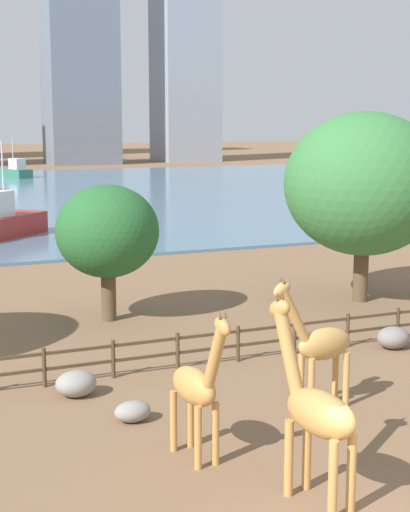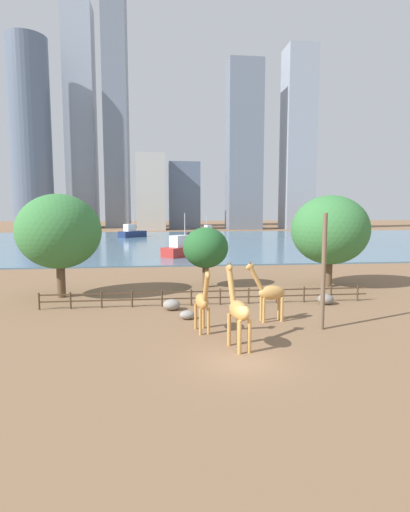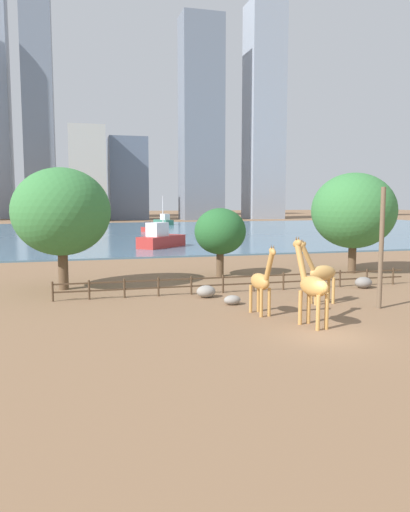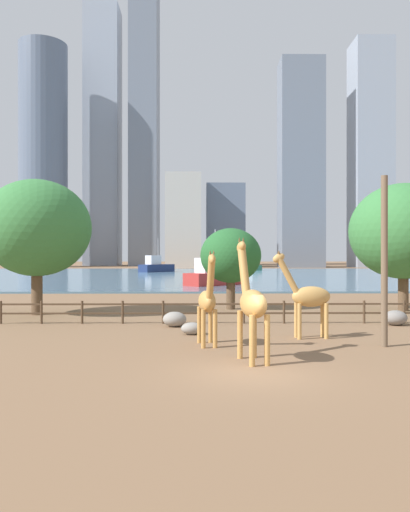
{
  "view_description": "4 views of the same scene",
  "coord_description": "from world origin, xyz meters",
  "views": [
    {
      "loc": [
        -8.56,
        -12.26,
        8.48
      ],
      "look_at": [
        2.67,
        13.97,
        3.53
      ],
      "focal_mm": 55.0,
      "sensor_mm": 36.0,
      "label": 1
    },
    {
      "loc": [
        -4.04,
        -18.68,
        7.43
      ],
      "look_at": [
        -0.02,
        15.28,
        3.54
      ],
      "focal_mm": 28.0,
      "sensor_mm": 36.0,
      "label": 2
    },
    {
      "loc": [
        -11.73,
        -21.13,
        6.53
      ],
      "look_at": [
        -1.28,
        17.69,
        2.0
      ],
      "focal_mm": 35.0,
      "sensor_mm": 36.0,
      "label": 3
    },
    {
      "loc": [
        -1.76,
        -16.38,
        3.91
      ],
      "look_at": [
        -1.26,
        23.94,
        3.82
      ],
      "focal_mm": 35.0,
      "sensor_mm": 36.0,
      "label": 4
    }
  ],
  "objects": [
    {
      "name": "ground_plane",
      "position": [
        0.0,
        80.0,
        0.0
      ],
      "size": [
        400.0,
        400.0,
        0.0
      ],
      "primitive_type": "plane",
      "color": "brown"
    },
    {
      "name": "harbor_water",
      "position": [
        0.0,
        77.0,
        0.1
      ],
      "size": [
        180.0,
        86.0,
        0.2
      ],
      "primitive_type": "cube",
      "color": "slate",
      "rests_on": "ground"
    },
    {
      "name": "giraffe_tall",
      "position": [
        -1.39,
        5.0,
        1.92
      ],
      "size": [
        0.95,
        2.61,
        4.11
      ],
      "rotation": [
        0.0,
        0.0,
        4.85
      ],
      "color": "#C18C47",
      "rests_on": "ground"
    },
    {
      "name": "giraffe_companion",
      "position": [
        3.35,
        6.92,
        1.96
      ],
      "size": [
        2.88,
        0.92,
        4.14
      ],
      "rotation": [
        0.0,
        0.0,
        3.24
      ],
      "color": "tan",
      "rests_on": "ground"
    },
    {
      "name": "giraffe_young",
      "position": [
        0.19,
        1.93,
        2.14
      ],
      "size": [
        1.22,
        2.84,
        4.62
      ],
      "rotation": [
        0.0,
        0.0,
        1.8
      ],
      "color": "#C18C47",
      "rests_on": "ground"
    },
    {
      "name": "utility_pole",
      "position": [
        6.15,
        4.75,
        3.65
      ],
      "size": [
        0.28,
        0.28,
        7.3
      ],
      "primitive_type": "cylinder",
      "color": "brown",
      "rests_on": "ground"
    },
    {
      "name": "boulder_near_fence",
      "position": [
        -3.08,
        10.74,
        0.41
      ],
      "size": [
        1.29,
        1.09,
        0.82
      ],
      "primitive_type": "ellipsoid",
      "color": "gray",
      "rests_on": "ground"
    },
    {
      "name": "boulder_by_pole",
      "position": [
        -2.1,
        8.07,
        0.3
      ],
      "size": [
        1.06,
        0.8,
        0.6
      ],
      "primitive_type": "ellipsoid",
      "color": "gray",
      "rests_on": "ground"
    },
    {
      "name": "boulder_small",
      "position": [
        9.17,
        11.15,
        0.42
      ],
      "size": [
        1.28,
        1.11,
        0.83
      ],
      "primitive_type": "ellipsoid",
      "color": "gray",
      "rests_on": "ground"
    },
    {
      "name": "enclosure_fence",
      "position": [
        -0.15,
        12.0,
        0.76
      ],
      "size": [
        26.12,
        0.14,
        1.3
      ],
      "color": "#4C3826",
      "rests_on": "ground"
    },
    {
      "name": "tree_left_large",
      "position": [
        0.54,
        19.48,
        3.84
      ],
      "size": [
        4.39,
        4.39,
        5.84
      ],
      "color": "brown",
      "rests_on": "ground"
    },
    {
      "name": "tree_center_broad",
      "position": [
        12.54,
        18.28,
        5.56
      ],
      "size": [
        7.42,
        7.42,
        8.92
      ],
      "color": "brown",
      "rests_on": "ground"
    },
    {
      "name": "tree_right_tall",
      "position": [
        -12.37,
        16.36,
        5.66
      ],
      "size": [
        7.04,
        7.04,
        8.85
      ],
      "color": "brown",
      "rests_on": "ground"
    },
    {
      "name": "boat_ferry",
      "position": [
        11.18,
        104.64,
        1.16
      ],
      "size": [
        4.39,
        6.79,
        5.75
      ],
      "rotation": [
        0.0,
        0.0,
        1.93
      ],
      "color": "#337259",
      "rests_on": "harbor_water"
    },
    {
      "name": "boat_sailboat",
      "position": [
        -0.16,
        44.79,
        1.34
      ],
      "size": [
        7.36,
        7.3,
        6.86
      ],
      "rotation": [
        0.0,
        0.0,
        0.78
      ],
      "color": "#B22D28",
      "rests_on": "harbor_water"
    },
    {
      "name": "boat_tug",
      "position": [
        3.38,
        76.93,
        0.89
      ],
      "size": [
        3.27,
        4.92,
        2.04
      ],
      "rotation": [
        0.0,
        0.0,
        5.09
      ],
      "color": "#B22D28",
      "rests_on": "harbor_water"
    },
    {
      "name": "boat_barge",
      "position": [
        -11.15,
        92.69,
        1.43
      ],
      "size": [
        7.67,
        8.09,
        7.38
      ],
      "rotation": [
        0.0,
        0.0,
        0.84
      ],
      "color": "navy",
      "rests_on": "harbor_water"
    },
    {
      "name": "skyline_tower_needle",
      "position": [
        -37.41,
        169.07,
        47.79
      ],
      "size": [
        12.52,
        11.82,
        95.57
      ],
      "primitive_type": "cube",
      "color": "#939EAD",
      "rests_on": "ground"
    },
    {
      "name": "skyline_block_central",
      "position": [
        53.35,
        142.93,
        36.12
      ],
      "size": [
        11.9,
        11.65,
        72.23
      ],
      "primitive_type": "cube",
      "color": "#939EAD",
      "rests_on": "ground"
    },
    {
      "name": "skyline_tower_glass",
      "position": [
        6.84,
        146.85,
        13.39
      ],
      "size": [
        12.33,
        12.22,
        26.78
      ],
      "primitive_type": "cube",
      "color": "slate",
      "rests_on": "ground"
    },
    {
      "name": "skyline_block_left",
      "position": [
        -6.46,
        139.15,
        14.44
      ],
      "size": [
        10.86,
        13.28,
        28.88
      ],
      "primitive_type": "cube",
      "color": "#B7B2A8",
      "rests_on": "ground"
    },
    {
      "name": "skyline_block_right",
      "position": [
        -21.25,
        162.69,
        50.16
      ],
      "size": [
        9.85,
        14.74,
        100.32
      ],
      "primitive_type": "cube",
      "color": "slate",
      "rests_on": "ground"
    },
    {
      "name": "skyline_tower_short",
      "position": [
        30.31,
        139.92,
        32.54
      ],
      "size": [
        13.42,
        10.07,
        65.08
      ],
      "primitive_type": "cube",
      "color": "slate",
      "rests_on": "ground"
    },
    {
      "name": "skyline_block_wide",
      "position": [
        -53.48,
        149.85,
        36.9
      ],
      "size": [
        15.81,
        15.81,
        73.79
      ],
      "primitive_type": "cylinder",
      "color": "slate",
      "rests_on": "ground"
    }
  ]
}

